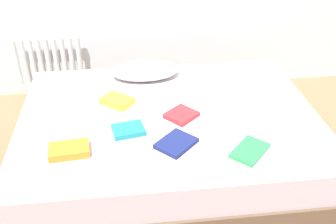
{
  "coord_description": "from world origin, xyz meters",
  "views": [
    {
      "loc": [
        -0.27,
        -2.18,
        1.9
      ],
      "look_at": [
        0.0,
        0.05,
        0.48
      ],
      "focal_mm": 42.03,
      "sensor_mm": 36.0,
      "label": 1
    }
  ],
  "objects": [
    {
      "name": "ground_plane",
      "position": [
        0.0,
        0.0,
        0.0
      ],
      "size": [
        8.0,
        8.0,
        0.0
      ],
      "primitive_type": "plane",
      "color": "#93704C"
    },
    {
      "name": "pillow",
      "position": [
        -0.12,
        0.55,
        0.56
      ],
      "size": [
        0.52,
        0.31,
        0.11
      ],
      "primitive_type": "ellipsoid",
      "color": "white",
      "rests_on": "bed"
    },
    {
      "name": "textbook_teal",
      "position": [
        -0.28,
        -0.18,
        0.52
      ],
      "size": [
        0.22,
        0.18,
        0.03
      ],
      "primitive_type": "cube",
      "rotation": [
        0.0,
        0.0,
        0.19
      ],
      "color": "teal",
      "rests_on": "bed"
    },
    {
      "name": "textbook_white",
      "position": [
        -0.59,
        0.06,
        0.52
      ],
      "size": [
        0.24,
        0.24,
        0.04
      ],
      "primitive_type": "cube",
      "rotation": [
        0.0,
        0.0,
        -0.67
      ],
      "color": "white",
      "rests_on": "bed"
    },
    {
      "name": "textbook_red",
      "position": [
        0.08,
        -0.05,
        0.51
      ],
      "size": [
        0.25,
        0.25,
        0.03
      ],
      "primitive_type": "cube",
      "rotation": [
        0.0,
        0.0,
        0.72
      ],
      "color": "red",
      "rests_on": "bed"
    },
    {
      "name": "bed",
      "position": [
        0.0,
        0.0,
        0.25
      ],
      "size": [
        2.0,
        1.5,
        0.5
      ],
      "color": "brown",
      "rests_on": "ground"
    },
    {
      "name": "textbook_green",
      "position": [
        0.41,
        -0.47,
        0.51
      ],
      "size": [
        0.27,
        0.28,
        0.02
      ],
      "primitive_type": "cube",
      "rotation": [
        0.0,
        0.0,
        0.81
      ],
      "color": "green",
      "rests_on": "bed"
    },
    {
      "name": "radiator",
      "position": [
        -0.96,
        1.2,
        0.37
      ],
      "size": [
        0.6,
        0.04,
        0.51
      ],
      "color": "white",
      "rests_on": "ground"
    },
    {
      "name": "textbook_navy",
      "position": [
        0.0,
        -0.35,
        0.51
      ],
      "size": [
        0.28,
        0.28,
        0.03
      ],
      "primitive_type": "cube",
      "rotation": [
        0.0,
        0.0,
        0.78
      ],
      "color": "navy",
      "rests_on": "bed"
    },
    {
      "name": "textbook_orange",
      "position": [
        -0.62,
        -0.35,
        0.52
      ],
      "size": [
        0.24,
        0.17,
        0.05
      ],
      "primitive_type": "cube",
      "rotation": [
        0.0,
        0.0,
        0.09
      ],
      "color": "orange",
      "rests_on": "bed"
    },
    {
      "name": "textbook_yellow",
      "position": [
        -0.34,
        0.17,
        0.52
      ],
      "size": [
        0.25,
        0.24,
        0.04
      ],
      "primitive_type": "cube",
      "rotation": [
        0.0,
        0.0,
        -0.67
      ],
      "color": "yellow",
      "rests_on": "bed"
    }
  ]
}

